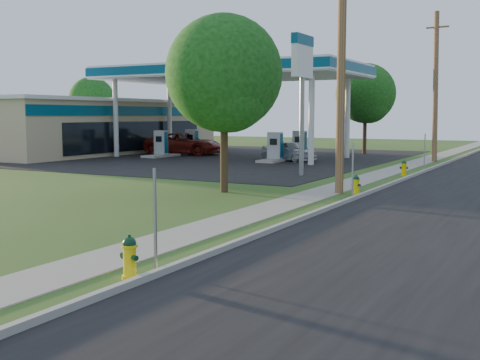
% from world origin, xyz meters
% --- Properties ---
extents(road, '(8.00, 120.00, 0.02)m').
position_xyz_m(road, '(4.50, 10.00, 0.01)').
color(road, black).
rests_on(road, ground).
extents(curb, '(0.15, 120.00, 0.15)m').
position_xyz_m(curb, '(0.50, 10.00, 0.07)').
color(curb, '#A09E93').
rests_on(curb, ground).
extents(sidewalk, '(1.50, 120.00, 0.03)m').
position_xyz_m(sidewalk, '(-1.25, 10.00, 0.01)').
color(sidewalk, gray).
rests_on(sidewalk, ground).
extents(forecourt, '(26.00, 28.00, 0.02)m').
position_xyz_m(forecourt, '(-16.00, 32.00, 0.01)').
color(forecourt, black).
rests_on(forecourt, ground).
extents(utility_pole_mid, '(1.40, 0.32, 9.80)m').
position_xyz_m(utility_pole_mid, '(-0.60, 17.00, 4.95)').
color(utility_pole_mid, brown).
rests_on(utility_pole_mid, ground).
extents(utility_pole_far, '(1.40, 0.32, 9.50)m').
position_xyz_m(utility_pole_far, '(-0.60, 35.00, 4.80)').
color(utility_pole_far, brown).
rests_on(utility_pole_far, ground).
extents(sign_post_near, '(0.05, 0.04, 2.00)m').
position_xyz_m(sign_post_near, '(0.25, 4.20, 1.00)').
color(sign_post_near, gray).
rests_on(sign_post_near, ground).
extents(sign_post_mid, '(0.05, 0.04, 2.00)m').
position_xyz_m(sign_post_mid, '(0.25, 16.00, 1.00)').
color(sign_post_mid, gray).
rests_on(sign_post_mid, ground).
extents(sign_post_far, '(0.05, 0.04, 2.00)m').
position_xyz_m(sign_post_far, '(0.25, 28.20, 1.00)').
color(sign_post_far, gray).
rests_on(sign_post_far, ground).
extents(gas_canopy, '(18.18, 9.18, 6.40)m').
position_xyz_m(gas_canopy, '(-14.00, 32.00, 5.90)').
color(gas_canopy, silver).
rests_on(gas_canopy, ground).
extents(fuel_pump_nw, '(1.20, 3.20, 1.90)m').
position_xyz_m(fuel_pump_nw, '(-18.50, 30.00, 0.72)').
color(fuel_pump_nw, '#A09E93').
rests_on(fuel_pump_nw, ground).
extents(fuel_pump_ne, '(1.20, 3.20, 1.90)m').
position_xyz_m(fuel_pump_ne, '(-9.50, 30.00, 0.72)').
color(fuel_pump_ne, '#A09E93').
rests_on(fuel_pump_ne, ground).
extents(fuel_pump_sw, '(1.20, 3.20, 1.90)m').
position_xyz_m(fuel_pump_sw, '(-18.50, 34.00, 0.72)').
color(fuel_pump_sw, '#A09E93').
rests_on(fuel_pump_sw, ground).
extents(fuel_pump_se, '(1.20, 3.20, 1.90)m').
position_xyz_m(fuel_pump_se, '(-9.50, 34.00, 0.72)').
color(fuel_pump_se, '#A09E93').
rests_on(fuel_pump_se, ground).
extents(convenience_store, '(10.40, 22.40, 4.25)m').
position_xyz_m(convenience_store, '(-26.98, 32.00, 2.13)').
color(convenience_store, tan).
rests_on(convenience_store, ground).
extents(price_pylon, '(0.34, 2.04, 6.85)m').
position_xyz_m(price_pylon, '(-4.50, 22.50, 5.43)').
color(price_pylon, gray).
rests_on(price_pylon, ground).
extents(tree_verge, '(4.50, 4.50, 6.83)m').
position_xyz_m(tree_verge, '(-4.56, 15.14, 4.40)').
color(tree_verge, '#3E2D1D').
rests_on(tree_verge, ground).
extents(tree_lot, '(4.58, 4.58, 6.94)m').
position_xyz_m(tree_lot, '(-6.76, 40.47, 4.47)').
color(tree_lot, '#3E2D1D').
rests_on(tree_lot, ground).
extents(tree_back, '(4.39, 4.39, 6.66)m').
position_xyz_m(tree_back, '(-33.49, 39.42, 4.29)').
color(tree_back, '#3E2D1D').
rests_on(tree_back, ground).
extents(hydrant_near, '(0.43, 0.38, 0.82)m').
position_xyz_m(hydrant_near, '(0.11, 3.59, 0.40)').
color(hydrant_near, yellow).
rests_on(hydrant_near, ground).
extents(hydrant_mid, '(0.39, 0.35, 0.76)m').
position_xyz_m(hydrant_mid, '(0.12, 16.87, 0.37)').
color(hydrant_mid, yellow).
rests_on(hydrant_mid, ground).
extents(hydrant_far, '(0.42, 0.37, 0.80)m').
position_xyz_m(hydrant_far, '(-0.03, 24.86, 0.39)').
color(hydrant_far, '#FFD000').
rests_on(hydrant_far, ground).
extents(car_red, '(6.32, 3.71, 1.65)m').
position_xyz_m(car_red, '(-18.57, 32.98, 0.83)').
color(car_red, maroon).
rests_on(car_red, ground).
extents(car_silver, '(4.28, 2.85, 1.35)m').
position_xyz_m(car_silver, '(-8.98, 30.98, 0.68)').
color(car_silver, silver).
rests_on(car_silver, ground).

